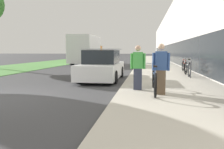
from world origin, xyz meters
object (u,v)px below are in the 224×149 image
bike_rack_hoop (190,67)px  cruiser_bike_nearest (187,68)px  cruiser_bike_middle (184,66)px  parked_sedan_curbside (102,67)px  person_bystander (138,67)px  tandem_bicycle (154,80)px  person_rider (161,69)px  moving_truck (86,50)px

bike_rack_hoop → cruiser_bike_nearest: 0.87m
cruiser_bike_middle → parked_sedan_curbside: bearing=-139.6°
person_bystander → cruiser_bike_middle: 7.66m
cruiser_bike_middle → tandem_bicycle: bearing=-106.4°
person_rider → parked_sedan_curbside: size_ratio=0.37×
person_bystander → parked_sedan_curbside: person_bystander is taller
tandem_bicycle → parked_sedan_curbside: parked_sedan_curbside is taller
person_bystander → bike_rack_hoop: size_ratio=1.84×
person_bystander → moving_truck: size_ratio=0.24×
cruiser_bike_middle → cruiser_bike_nearest: bearing=-95.6°
bike_rack_hoop → cruiser_bike_nearest: bearing=86.8°
parked_sedan_curbside → person_rider: bearing=-55.7°
bike_rack_hoop → moving_truck: size_ratio=0.13×
bike_rack_hoop → tandem_bicycle: bearing=-113.8°
bike_rack_hoop → parked_sedan_curbside: parked_sedan_curbside is taller
parked_sedan_curbside → cruiser_bike_middle: bearing=40.4°
tandem_bicycle → cruiser_bike_nearest: size_ratio=1.35×
person_rider → person_bystander: size_ratio=1.02×
cruiser_bike_middle → parked_sedan_curbside: size_ratio=0.41×
person_rider → bike_rack_hoop: size_ratio=1.87×
person_rider → person_bystander: 1.05m
person_rider → moving_truck: (-6.95, 16.43, 0.64)m
tandem_bicycle → person_rider: bearing=-59.0°
bike_rack_hoop → moving_truck: (-8.72, 11.69, 0.92)m
cruiser_bike_nearest → cruiser_bike_middle: size_ratio=1.03×
moving_truck → person_bystander: bearing=-68.4°
parked_sedan_curbside → moving_truck: size_ratio=0.65×
cruiser_bike_nearest → moving_truck: size_ratio=0.28×
tandem_bicycle → bike_rack_hoop: tandem_bicycle is taller
moving_truck → tandem_bicycle: bearing=-67.2°
cruiser_bike_nearest → parked_sedan_curbside: parked_sedan_curbside is taller
tandem_bicycle → cruiser_bike_middle: size_ratio=1.39×
person_rider → cruiser_bike_middle: person_rider is taller
moving_truck → person_rider: bearing=-67.1°
tandem_bicycle → person_rider: (0.18, -0.31, 0.40)m
cruiser_bike_nearest → parked_sedan_curbside: (-4.47, -1.72, 0.17)m
parked_sedan_curbside → moving_truck: bearing=108.9°
bike_rack_hoop → parked_sedan_curbside: size_ratio=0.20×
person_bystander → cruiser_bike_middle: bearing=68.7°
cruiser_bike_middle → person_bystander: bearing=-111.3°
parked_sedan_curbside → tandem_bicycle: bearing=-55.4°
person_bystander → parked_sedan_curbside: size_ratio=0.36×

